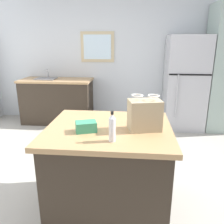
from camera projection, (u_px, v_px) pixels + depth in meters
The scene contains 9 objects.
ground at pixel (115, 184), 2.74m from camera, with size 6.83×6.83×0.00m, color #ADA89E.
back_wall at pixel (125, 54), 4.71m from camera, with size 5.69×0.13×2.77m.
kitchen_island at pixel (109, 169), 2.23m from camera, with size 1.14×0.99×0.88m.
refrigerator at pixel (185, 83), 4.35m from camera, with size 0.73×0.74×1.74m.
tall_cabinet at pixel (224, 69), 4.21m from camera, with size 0.58×0.66×2.27m.
sink_counter at pixel (57, 100), 4.75m from camera, with size 1.43×0.64×1.09m.
shopping_bag at pixel (145, 115), 2.00m from camera, with size 0.31×0.24×0.31m.
small_box at pixel (86, 127), 1.98m from camera, with size 0.18×0.12×0.09m, color #388E66.
bottle at pixel (112, 128), 1.76m from camera, with size 0.05×0.05×0.25m.
Camera 1 is at (0.18, -2.35, 1.63)m, focal length 36.86 mm.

